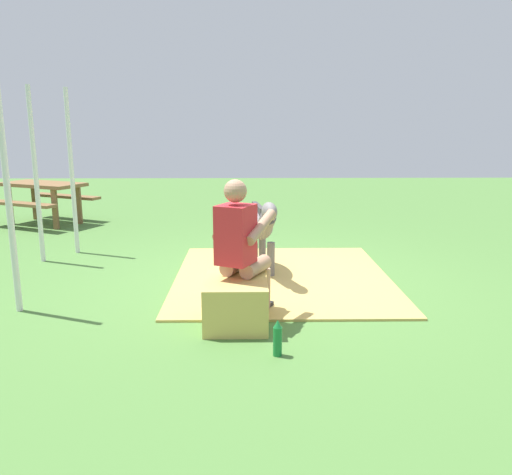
% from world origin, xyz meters
% --- Properties ---
extents(ground_plane, '(24.00, 24.00, 0.00)m').
position_xyz_m(ground_plane, '(0.00, 0.00, 0.00)').
color(ground_plane, '#4C7A38').
extents(hay_patch, '(2.77, 2.47, 0.02)m').
position_xyz_m(hay_patch, '(0.14, -0.20, 0.01)').
color(hay_patch, tan).
rests_on(hay_patch, ground).
extents(hay_bale, '(0.67, 0.55, 0.41)m').
position_xyz_m(hay_bale, '(-1.29, 0.30, 0.21)').
color(hay_bale, tan).
rests_on(hay_bale, ground).
extents(person_seated, '(0.72, 0.59, 1.29)m').
position_xyz_m(person_seated, '(-1.15, 0.26, 0.70)').
color(person_seated, tan).
rests_on(person_seated, ground).
extents(pony_standing, '(1.34, 0.44, 0.95)m').
position_xyz_m(pony_standing, '(0.34, 0.06, 0.58)').
color(pony_standing, slate).
rests_on(pony_standing, ground).
extents(soda_bottle, '(0.07, 0.07, 0.29)m').
position_xyz_m(soda_bottle, '(-1.94, -0.03, 0.14)').
color(soda_bottle, '#197233').
rests_on(soda_bottle, ground).
extents(tent_pole_left, '(0.06, 0.06, 2.24)m').
position_xyz_m(tent_pole_left, '(-0.91, 2.40, 1.12)').
color(tent_pole_left, silver).
rests_on(tent_pole_left, ground).
extents(tent_pole_right, '(0.06, 0.06, 2.24)m').
position_xyz_m(tent_pole_right, '(1.41, 2.60, 1.12)').
color(tent_pole_right, silver).
rests_on(tent_pole_right, ground).
extents(tent_pole_mid, '(0.06, 0.06, 2.24)m').
position_xyz_m(tent_pole_mid, '(0.95, 2.89, 1.12)').
color(tent_pole_mid, silver).
rests_on(tent_pole_mid, ground).
extents(picnic_bench, '(1.82, 1.92, 0.75)m').
position_xyz_m(picnic_bench, '(3.60, 3.88, 0.58)').
color(picnic_bench, brown).
rests_on(picnic_bench, ground).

